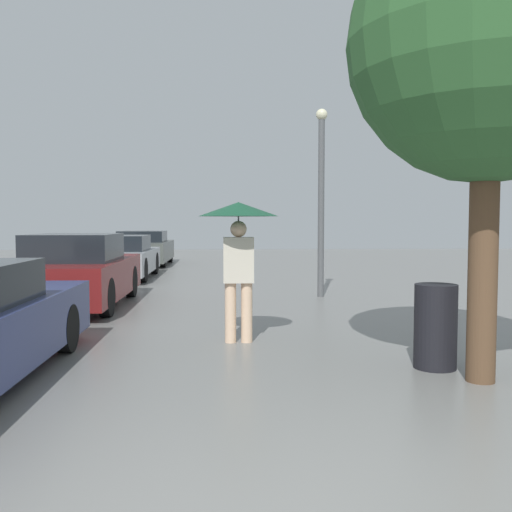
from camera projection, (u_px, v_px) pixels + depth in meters
The scene contains 7 objects.
pedestrian at pixel (238, 231), 7.46m from camera, with size 1.05×1.05×1.85m.
parked_car_second at pixel (77, 273), 10.71m from camera, with size 1.74×4.10×1.37m.
parked_car_third at pixel (123, 258), 16.03m from camera, with size 1.64×4.06×1.21m.
parked_car_farthest at pixel (144, 249), 21.00m from camera, with size 1.88×4.15×1.25m.
tree at pixel (488, 44), 5.50m from camera, with size 2.73×2.73×4.70m.
street_lamp at pixel (321, 192), 11.98m from camera, with size 0.24×0.24×3.95m.
trash_bin at pixel (435, 326), 6.19m from camera, with size 0.46×0.46×0.92m.
Camera 1 is at (-0.42, -2.63, 1.60)m, focal length 40.00 mm.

